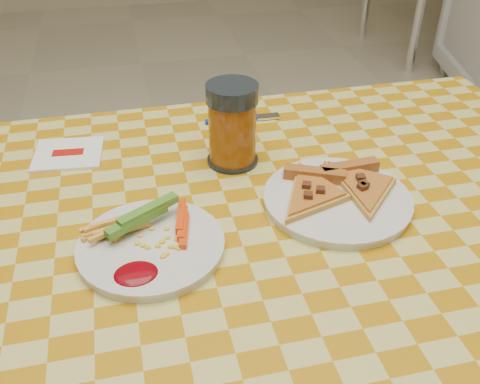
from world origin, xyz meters
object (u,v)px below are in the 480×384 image
at_px(plate_right, 337,201).
at_px(drink_glass, 232,126).
at_px(plate_left, 151,247).
at_px(table, 238,268).

relative_size(plate_right, drink_glass, 1.57).
relative_size(plate_left, plate_right, 0.89).
bearing_deg(plate_left, plate_right, 8.78).
height_order(table, drink_glass, drink_glass).
xyz_separation_m(plate_left, plate_right, (0.29, 0.05, 0.00)).
bearing_deg(drink_glass, table, -100.60).
bearing_deg(table, drink_glass, 79.40).
xyz_separation_m(table, plate_left, (-0.13, -0.01, 0.08)).
distance_m(table, plate_left, 0.15).
bearing_deg(plate_right, table, -169.54).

